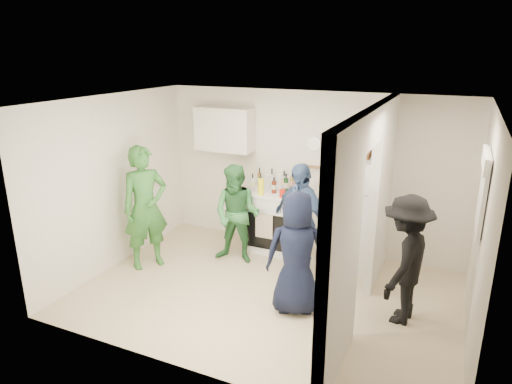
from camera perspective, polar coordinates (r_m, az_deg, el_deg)
floor at (r=6.17m, az=1.34°, el=-12.57°), size 4.80×4.80×0.00m
wall_back at (r=7.18m, az=6.73°, el=2.51°), size 4.80×0.00×4.80m
wall_front at (r=4.25m, az=-7.63°, el=-8.35°), size 4.80×0.00×4.80m
wall_left at (r=6.90m, az=-17.25°, el=1.21°), size 0.00×3.40×3.40m
wall_right at (r=5.27m, az=26.32°, el=-4.88°), size 0.00×3.40×3.40m
ceiling at (r=5.38m, az=1.53°, el=11.16°), size 4.80×4.80×0.00m
partition_pier_back at (r=6.36m, az=15.39°, el=0.02°), size 0.12×1.20×2.50m
partition_pier_front at (r=4.33m, az=10.49°, el=-7.98°), size 0.12×1.20×2.50m
partition_header at (r=5.06m, az=14.25°, el=7.96°), size 0.12×1.00×0.40m
stove at (r=7.27m, az=2.18°, el=-3.56°), size 0.80×0.67×0.96m
upper_cabinet at (r=7.43m, az=-3.97°, el=7.83°), size 0.95×0.34×0.70m
fridge at (r=6.77m, az=12.85°, el=-2.62°), size 0.67×0.65×1.63m
wicker_basket at (r=6.59m, az=12.61°, el=4.92°), size 0.35×0.25×0.15m
blue_bowl at (r=6.57m, az=12.68°, el=6.03°), size 0.24×0.24×0.11m
yellow_cup_stack_top at (r=6.38m, az=15.16°, el=4.78°), size 0.09×0.09×0.25m
wall_clock at (r=7.05m, az=7.20°, el=5.97°), size 0.22×0.02×0.22m
spice_shelf at (r=7.11m, az=6.64°, el=3.20°), size 0.35×0.08×0.03m
nook_window at (r=5.33m, az=26.65°, el=-0.11°), size 0.03×0.70×0.80m
nook_window_frame at (r=5.33m, az=26.49°, el=-0.09°), size 0.04×0.76×0.86m
nook_valance at (r=5.25m, az=26.73°, el=3.59°), size 0.04×0.82×0.18m
yellow_cup_stack_stove at (r=6.93m, az=0.63°, el=0.65°), size 0.09×0.09×0.25m
red_cup at (r=6.84m, az=3.30°, el=-0.17°), size 0.09×0.09×0.12m
person_green_left at (r=6.75m, az=-13.66°, el=-1.92°), size 0.73×0.79×1.81m
person_green_center at (r=6.76m, az=-2.39°, el=-2.83°), size 0.77×0.63×1.50m
person_denim at (r=6.38m, az=5.46°, el=-3.50°), size 1.03×0.79×1.63m
person_navy at (r=5.49m, az=5.10°, el=-7.70°), size 0.87×0.71×1.52m
person_nook at (r=5.56m, az=18.15°, el=-8.07°), size 0.74×1.08×1.55m
bottle_a at (r=7.28m, az=0.44°, el=1.79°), size 0.07×0.07×0.33m
bottle_b at (r=7.07m, az=0.56°, el=1.22°), size 0.06×0.06×0.31m
bottle_c at (r=7.23m, az=1.99°, el=1.67°), size 0.07×0.07×0.33m
bottle_d at (r=7.02m, az=2.26°, el=0.86°), size 0.08×0.08×0.25m
bottle_e at (r=7.21m, az=3.53°, el=1.49°), size 0.08×0.08×0.30m
bottle_f at (r=7.03m, az=3.77°, el=1.11°), size 0.08×0.08×0.31m
bottle_g at (r=7.11m, az=4.58°, el=1.31°), size 0.08×0.08×0.32m
bottle_h at (r=7.09m, az=-0.42°, el=1.19°), size 0.06×0.06×0.29m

